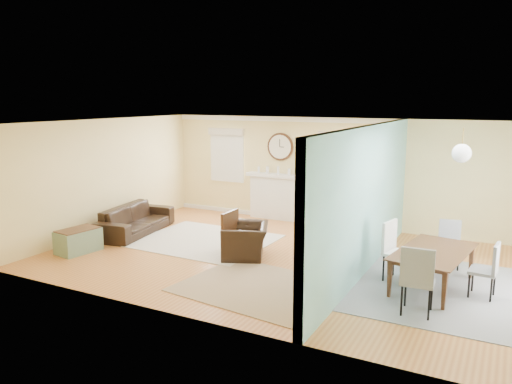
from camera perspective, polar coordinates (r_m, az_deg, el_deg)
floor at (r=9.70m, az=3.41°, el=-7.69°), size 9.00×9.00×0.00m
wall_back at (r=12.13m, az=9.29°, el=2.24°), size 9.00×0.02×2.60m
wall_front at (r=6.81m, az=-6.90°, el=-4.33°), size 9.00×0.02×2.60m
wall_left at (r=11.90m, az=-16.71°, el=1.76°), size 0.02×6.00×2.60m
ceiling at (r=9.21m, az=3.59°, el=7.84°), size 9.00×6.00×0.02m
partition at (r=9.13m, az=12.92°, el=-0.30°), size 0.17×6.00×2.60m
fireplace at (r=12.69m, az=2.58°, el=-0.49°), size 1.70×0.30×1.17m
wall_clock at (r=12.58m, az=2.80°, el=5.19°), size 0.70×0.07×0.70m
window_left at (r=13.31m, az=-3.33°, el=4.66°), size 1.05×0.13×1.42m
window_right at (r=12.03m, az=9.50°, el=3.88°), size 1.05×0.13×1.42m
pendant at (r=8.49m, az=22.45°, el=4.11°), size 0.30×0.30×0.55m
rug_cream at (r=10.94m, az=-5.92°, el=-5.53°), size 2.83×2.46×0.01m
rug_jute at (r=8.31m, az=0.34°, el=-10.82°), size 2.67×2.28×0.01m
rug_grey at (r=8.78m, az=19.61°, el=-10.27°), size 2.60×3.25×0.01m
sofa at (r=11.77m, az=-13.59°, el=-3.07°), size 1.16×2.26×0.63m
eames_chair at (r=9.75m, az=-1.20°, el=-5.58°), size 1.20×1.26×0.64m
green_chair at (r=11.25m, az=9.67°, el=-3.45°), size 1.00×1.01×0.67m
trunk at (r=10.67m, az=-19.64°, el=-5.25°), size 0.62×0.89×0.48m
credenza at (r=10.44m, az=12.12°, el=-4.28°), size 0.51×1.50×0.80m
tv at (r=10.29m, az=12.18°, el=-0.55°), size 0.19×1.01×0.58m
garden_stool at (r=9.53m, az=10.31°, el=-6.56°), size 0.35×0.35×0.51m
potted_plant at (r=9.41m, az=10.40°, el=-3.91°), size 0.35×0.39×0.40m
dining_table at (r=8.68m, az=19.74°, el=-8.35°), size 1.25×1.92×0.63m
dining_chair_n at (r=9.73m, az=21.26°, el=-5.24°), size 0.44×0.44×0.86m
dining_chair_s at (r=7.52m, az=18.06°, el=-8.83°), size 0.48×0.48×1.03m
dining_chair_w at (r=8.72m, az=16.10°, el=-6.07°), size 0.55×0.55×1.02m
dining_chair_e at (r=8.52m, az=24.54°, el=-7.64°), size 0.42×0.42×0.88m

